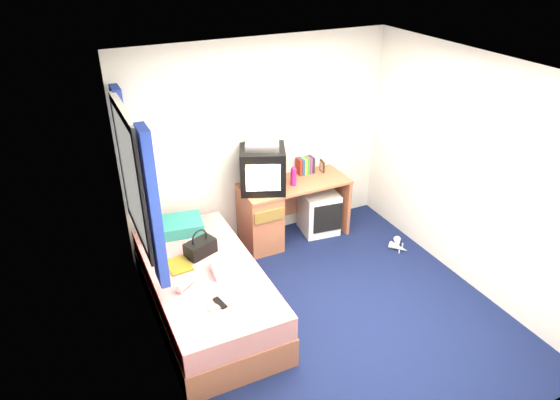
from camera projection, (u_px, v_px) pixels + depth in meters
name	position (u px, v px, depth m)	size (l,w,h in m)	color
ground	(330.00, 313.00, 4.98)	(3.40, 3.40, 0.00)	#0C1438
room_shell	(338.00, 183.00, 4.29)	(3.40, 3.40, 3.40)	white
bed	(206.00, 292.00, 4.86)	(1.01, 2.00, 0.54)	#AC6748
pillow	(175.00, 226.00, 5.28)	(0.58, 0.37, 0.13)	#175B95
desk	(273.00, 212.00, 5.94)	(1.30, 0.55, 0.75)	#AC6748
storage_cube	(319.00, 212.00, 6.23)	(0.43, 0.43, 0.54)	white
crt_tv	(263.00, 169.00, 5.61)	(0.64, 0.62, 0.50)	black
vcr	(262.00, 145.00, 5.48)	(0.37, 0.27, 0.07)	#AAAAAC
book_row	(305.00, 165.00, 6.06)	(0.20, 0.13, 0.20)	maroon
picture_frame	(322.00, 166.00, 6.11)	(0.02, 0.12, 0.14)	black
pink_water_bottle	(293.00, 177.00, 5.76)	(0.07, 0.07, 0.20)	#CE1D79
aerosol_can	(281.00, 178.00, 5.80)	(0.05, 0.05, 0.16)	white
handbag	(200.00, 247.00, 4.90)	(0.34, 0.27, 0.28)	black
towel	(228.00, 267.00, 4.67)	(0.28, 0.24, 0.09)	white
magazine	(179.00, 265.00, 4.77)	(0.21, 0.28, 0.01)	yellow
water_bottle	(185.00, 284.00, 4.47)	(0.07, 0.07, 0.20)	silver
colour_swatch_fan	(220.00, 306.00, 4.25)	(0.22, 0.06, 0.01)	gold
remote_control	(220.00, 303.00, 4.28)	(0.05, 0.16, 0.02)	black
window_assembly	(136.00, 179.00, 4.44)	(0.11, 1.42, 1.40)	silver
white_heels	(398.00, 246.00, 5.97)	(0.23, 0.30, 0.09)	white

